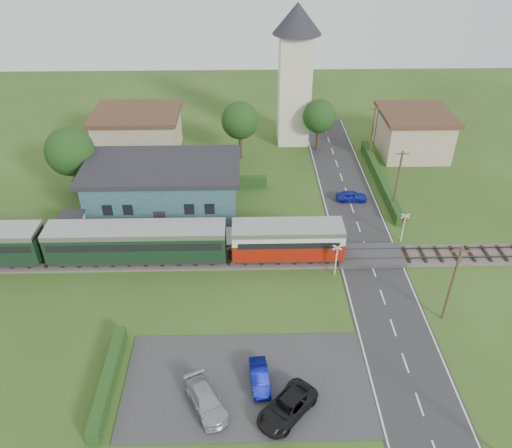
{
  "coord_description": "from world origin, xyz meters",
  "views": [
    {
      "loc": [
        -1.4,
        -34.52,
        28.63
      ],
      "look_at": [
        -0.5,
        4.0,
        2.57
      ],
      "focal_mm": 35.0,
      "sensor_mm": 36.0,
      "label": 1
    }
  ],
  "objects_px": {
    "car_on_road": "(351,196)",
    "house_west": "(138,132)",
    "equipment_hut": "(73,227)",
    "train": "(101,242)",
    "car_park_dark": "(287,407)",
    "pedestrian_near": "(218,231)",
    "church_tower": "(295,65)",
    "car_park_silver": "(206,400)",
    "pedestrian_far": "(95,228)",
    "crossing_signal_near": "(337,255)",
    "car_park_blue": "(260,377)",
    "crossing_signal_far": "(404,223)",
    "house_east": "(413,132)",
    "station_building": "(164,187)"
  },
  "relations": [
    {
      "from": "house_east",
      "to": "pedestrian_far",
      "type": "distance_m",
      "value": 40.54
    },
    {
      "from": "car_park_silver",
      "to": "train",
      "type": "bearing_deg",
      "value": 96.07
    },
    {
      "from": "crossing_signal_far",
      "to": "car_park_silver",
      "type": "height_order",
      "value": "crossing_signal_far"
    },
    {
      "from": "car_park_dark",
      "to": "train",
      "type": "bearing_deg",
      "value": 174.99
    },
    {
      "from": "church_tower",
      "to": "crossing_signal_near",
      "type": "height_order",
      "value": "church_tower"
    },
    {
      "from": "car_on_road",
      "to": "pedestrian_far",
      "type": "bearing_deg",
      "value": 106.12
    },
    {
      "from": "train",
      "to": "car_park_silver",
      "type": "height_order",
      "value": "train"
    },
    {
      "from": "car_park_silver",
      "to": "pedestrian_near",
      "type": "relative_size",
      "value": 2.52
    },
    {
      "from": "church_tower",
      "to": "car_park_dark",
      "type": "bearing_deg",
      "value": -95.27
    },
    {
      "from": "church_tower",
      "to": "car_on_road",
      "type": "height_order",
      "value": "church_tower"
    },
    {
      "from": "equipment_hut",
      "to": "train",
      "type": "bearing_deg",
      "value": -42.12
    },
    {
      "from": "equipment_hut",
      "to": "pedestrian_near",
      "type": "relative_size",
      "value": 1.5
    },
    {
      "from": "pedestrian_far",
      "to": "car_park_silver",
      "type": "bearing_deg",
      "value": -125.19
    },
    {
      "from": "car_park_blue",
      "to": "pedestrian_near",
      "type": "relative_size",
      "value": 2.0
    },
    {
      "from": "train",
      "to": "pedestrian_far",
      "type": "height_order",
      "value": "train"
    },
    {
      "from": "house_west",
      "to": "church_tower",
      "type": "bearing_deg",
      "value": 8.53
    },
    {
      "from": "train",
      "to": "church_tower",
      "type": "xyz_separation_m",
      "value": [
        19.46,
        26.0,
        8.05
      ]
    },
    {
      "from": "house_east",
      "to": "car_park_blue",
      "type": "xyz_separation_m",
      "value": [
        -20.62,
        -36.02,
        -2.16
      ]
    },
    {
      "from": "crossing_signal_near",
      "to": "pedestrian_far",
      "type": "xyz_separation_m",
      "value": [
        -22.49,
        5.98,
        -0.85
      ]
    },
    {
      "from": "equipment_hut",
      "to": "crossing_signal_near",
      "type": "relative_size",
      "value": 0.78
    },
    {
      "from": "train",
      "to": "car_park_blue",
      "type": "bearing_deg",
      "value": -45.37
    },
    {
      "from": "house_east",
      "to": "pedestrian_far",
      "type": "bearing_deg",
      "value": -152.96
    },
    {
      "from": "car_park_silver",
      "to": "pedestrian_far",
      "type": "bearing_deg",
      "value": 94.61
    },
    {
      "from": "station_building",
      "to": "car_park_dark",
      "type": "height_order",
      "value": "station_building"
    },
    {
      "from": "equipment_hut",
      "to": "car_park_silver",
      "type": "distance_m",
      "value": 23.53
    },
    {
      "from": "house_east",
      "to": "crossing_signal_far",
      "type": "height_order",
      "value": "house_east"
    },
    {
      "from": "station_building",
      "to": "car_on_road",
      "type": "relative_size",
      "value": 4.78
    },
    {
      "from": "station_building",
      "to": "car_park_dark",
      "type": "distance_m",
      "value": 27.87
    },
    {
      "from": "house_west",
      "to": "car_park_blue",
      "type": "xyz_separation_m",
      "value": [
        14.38,
        -37.02,
        -2.15
      ]
    },
    {
      "from": "car_park_silver",
      "to": "pedestrian_far",
      "type": "distance_m",
      "value": 22.77
    },
    {
      "from": "house_east",
      "to": "car_park_silver",
      "type": "distance_m",
      "value": 44.98
    },
    {
      "from": "car_park_silver",
      "to": "crossing_signal_far",
      "type": "bearing_deg",
      "value": 18.84
    },
    {
      "from": "train",
      "to": "house_east",
      "type": "distance_m",
      "value": 40.89
    },
    {
      "from": "train",
      "to": "car_park_dark",
      "type": "bearing_deg",
      "value": -46.72
    },
    {
      "from": "crossing_signal_near",
      "to": "car_park_dark",
      "type": "xyz_separation_m",
      "value": [
        -5.32,
        -14.09,
        -1.42
      ]
    },
    {
      "from": "car_park_silver",
      "to": "car_park_blue",
      "type": "bearing_deg",
      "value": 0.03
    },
    {
      "from": "crossing_signal_far",
      "to": "pedestrian_near",
      "type": "relative_size",
      "value": 1.92
    },
    {
      "from": "car_park_dark",
      "to": "pedestrian_far",
      "type": "xyz_separation_m",
      "value": [
        -17.16,
        20.08,
        0.58
      ]
    },
    {
      "from": "church_tower",
      "to": "car_park_silver",
      "type": "xyz_separation_m",
      "value": [
        -9.21,
        -41.84,
        -9.52
      ]
    },
    {
      "from": "house_west",
      "to": "car_park_blue",
      "type": "relative_size",
      "value": 3.17
    },
    {
      "from": "house_west",
      "to": "car_park_dark",
      "type": "bearing_deg",
      "value": -67.85
    },
    {
      "from": "equipment_hut",
      "to": "train",
      "type": "distance_m",
      "value": 4.79
    },
    {
      "from": "crossing_signal_far",
      "to": "equipment_hut",
      "type": "bearing_deg",
      "value": 178.54
    },
    {
      "from": "station_building",
      "to": "car_park_silver",
      "type": "relative_size",
      "value": 3.72
    },
    {
      "from": "car_on_road",
      "to": "car_park_blue",
      "type": "relative_size",
      "value": 0.98
    },
    {
      "from": "car_on_road",
      "to": "house_west",
      "type": "bearing_deg",
      "value": 65.01
    },
    {
      "from": "equipment_hut",
      "to": "car_on_road",
      "type": "distance_m",
      "value": 29.01
    },
    {
      "from": "house_west",
      "to": "crossing_signal_near",
      "type": "relative_size",
      "value": 3.3
    },
    {
      "from": "house_east",
      "to": "crossing_signal_near",
      "type": "relative_size",
      "value": 2.69
    },
    {
      "from": "train",
      "to": "car_park_dark",
      "type": "distance_m",
      "value": 22.71
    }
  ]
}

